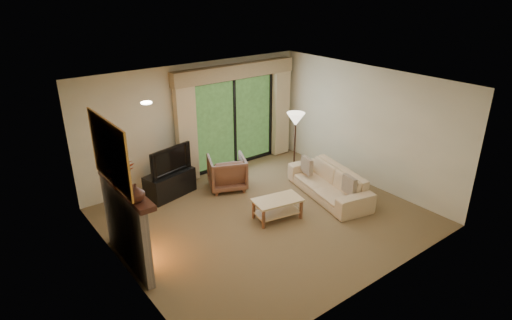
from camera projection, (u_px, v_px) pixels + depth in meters
floor at (265, 217)px, 8.25m from camera, size 5.50×5.50×0.00m
ceiling at (267, 84)px, 7.23m from camera, size 5.50×5.50×0.00m
wall_back at (196, 121)px, 9.56m from camera, size 5.00×0.00×5.00m
wall_front at (379, 209)px, 5.91m from camera, size 5.00×0.00×5.00m
wall_left at (118, 199)px, 6.20m from camera, size 0.00×5.00×5.00m
wall_right at (365, 126)px, 9.28m from camera, size 0.00×5.00×5.00m
fireplace at (126, 227)px, 6.65m from camera, size 0.24×1.70×1.37m
mirror at (110, 153)px, 6.11m from camera, size 0.07×1.45×1.02m
sliding_door at (234, 122)px, 10.17m from camera, size 2.26×0.10×2.16m
curtain_left at (186, 131)px, 9.29m from camera, size 0.45×0.18×2.35m
curtain_right at (281, 109)px, 10.80m from camera, size 0.45×0.18×2.35m
cornice at (236, 71)px, 9.62m from camera, size 3.20×0.24×0.32m
media_console at (170, 184)px, 9.00m from camera, size 1.14×0.70×0.53m
tv at (168, 160)px, 8.78m from camera, size 1.01×0.35×0.58m
armchair at (227, 172)px, 9.29m from camera, size 1.03×1.04×0.73m
sofa at (329, 183)px, 8.95m from camera, size 1.24×2.21×0.61m
pillow_near at (349, 185)px, 8.39m from camera, size 0.17×0.37×0.36m
pillow_far at (307, 165)px, 9.27m from camera, size 0.17×0.37×0.36m
coffee_table at (277, 209)px, 8.13m from camera, size 0.99×0.67×0.41m
floor_lamp at (295, 145)px, 9.69m from camera, size 0.48×0.48×1.52m
vase at (136, 193)px, 5.94m from camera, size 0.32×0.32×0.26m
branches at (121, 173)px, 6.29m from camera, size 0.47×0.43×0.46m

